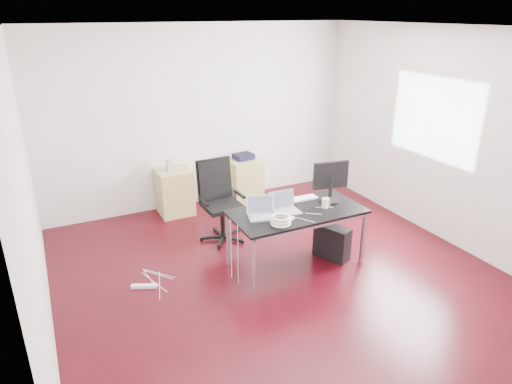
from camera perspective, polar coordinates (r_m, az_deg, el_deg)
name	(u,v)px	position (r m, az deg, el deg)	size (l,w,h in m)	color
room_shell	(281,162)	(5.05, 3.12, 3.83)	(5.00, 5.00, 5.00)	black
desk	(297,215)	(5.49, 5.11, -2.83)	(1.60, 0.80, 0.73)	black
office_chair	(219,197)	(6.20, -4.61, -0.58)	(0.50, 0.52, 1.08)	black
filing_cabinet_left	(175,192)	(7.14, -10.14, 0.02)	(0.50, 0.50, 0.70)	#A19050
filing_cabinet_right	(244,180)	(7.52, -1.47, 1.49)	(0.50, 0.50, 0.70)	#A19050
pc_tower	(332,242)	(5.90, 9.48, -6.20)	(0.20, 0.45, 0.44)	black
wastebasket	(232,197)	(7.40, -2.97, -0.60)	(0.24, 0.24, 0.28)	black
power_strip	(144,286)	(5.48, -13.80, -11.36)	(0.30, 0.06, 0.04)	white
laptop_left	(262,212)	(5.28, 0.77, -2.51)	(0.39, 0.33, 0.23)	silver
laptop_right	(285,207)	(5.41, 3.59, -1.90)	(0.34, 0.27, 0.23)	silver
monitor	(331,179)	(5.70, 9.30, 1.58)	(0.45, 0.26, 0.51)	black
keyboard	(300,199)	(5.78, 5.55, -0.87)	(0.44, 0.14, 0.02)	white
cup_white	(325,203)	(5.57, 8.64, -1.37)	(0.08, 0.08, 0.12)	white
cup_brown	(328,202)	(5.64, 8.95, -1.21)	(0.08, 0.08, 0.10)	#52331C
cable_coil	(281,220)	(5.09, 3.11, -3.55)	(0.24, 0.24, 0.11)	white
power_adapter	(290,218)	(5.23, 4.32, -3.30)	(0.07, 0.07, 0.03)	white
speaker	(170,165)	(6.98, -10.73, 3.33)	(0.09, 0.08, 0.18)	#9E9E9E
navy_garment	(243,156)	(7.43, -1.58, 4.47)	(0.30, 0.24, 0.09)	black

